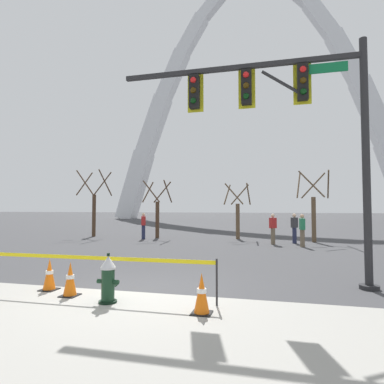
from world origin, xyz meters
TOP-DOWN VIEW (x-y plane):
  - ground_plane at (0.00, 0.00)m, footprint 240.00×240.00m
  - fire_hydrant at (-0.31, -1.04)m, footprint 0.46×0.48m
  - caution_tape_barrier at (-0.83, -0.75)m, footprint 5.38×0.09m
  - traffic_cone_by_hydrant at (-1.34, -0.79)m, footprint 0.36×0.36m
  - traffic_cone_mid_sidewalk at (-2.11, -0.47)m, footprint 0.36×0.36m
  - traffic_cone_curb_edge at (1.66, -1.25)m, footprint 0.36×0.36m
  - traffic_signal_gantry at (3.32, 1.44)m, footprint 6.42×0.44m
  - monument_arch at (-0.00, 45.68)m, footprint 47.34×2.86m
  - tree_far_left at (-8.69, 12.46)m, footprint 2.01×2.02m
  - tree_left_mid at (-4.21, 12.42)m, footprint 1.67×1.68m
  - tree_center_left at (0.76, 13.07)m, footprint 1.57×1.58m
  - tree_center_right at (5.05, 12.21)m, footprint 1.82×1.83m
  - pedestrian_walking_left at (2.86, 10.52)m, footprint 0.39×0.35m
  - pedestrian_standing_center at (3.97, 11.30)m, footprint 0.39×0.38m
  - pedestrian_walking_right at (-4.76, 11.51)m, footprint 0.26×0.37m
  - pedestrian_near_trees at (4.25, 9.73)m, footprint 0.27×0.37m

SIDE VIEW (x-z plane):
  - ground_plane at x=0.00m, z-range 0.00..0.00m
  - traffic_cone_by_hydrant at x=-1.34m, z-range -0.01..0.72m
  - traffic_cone_mid_sidewalk at x=-2.11m, z-range -0.01..0.72m
  - traffic_cone_curb_edge at x=1.66m, z-range -0.01..0.72m
  - fire_hydrant at x=-0.31m, z-range -0.03..0.96m
  - caution_tape_barrier at x=-0.83m, z-range 0.18..1.09m
  - pedestrian_walking_left at x=2.86m, z-range 0.02..1.61m
  - pedestrian_standing_center at x=3.97m, z-range 0.02..1.61m
  - pedestrian_walking_right at x=-4.76m, z-range 0.02..1.61m
  - pedestrian_near_trees at x=4.25m, z-range 0.02..1.61m
  - tree_center_left at x=0.76m, z-range -0.19..3.19m
  - tree_left_mid at x=-4.21m, z-range -0.20..3.40m
  - tree_center_right at x=5.05m, z-range -0.22..3.71m
  - tree_far_left at x=-8.69m, z-range -0.24..4.12m
  - traffic_signal_gantry at x=3.32m, z-range 1.27..7.27m
  - monument_arch at x=0.00m, z-range -2.59..38.34m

